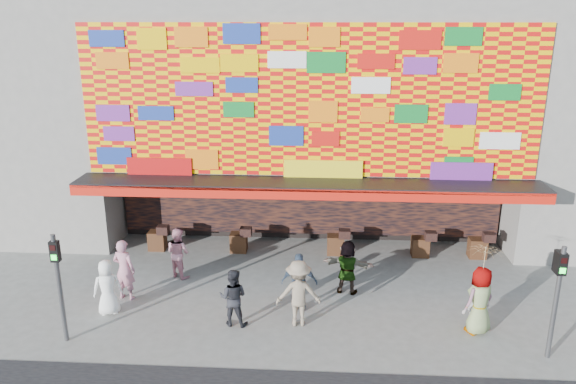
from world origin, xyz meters
name	(u,v)px	position (x,y,z in m)	size (l,w,h in m)	color
ground	(303,318)	(0.00, 0.00, 0.00)	(90.00, 90.00, 0.00)	slate
shop_building	(311,94)	(0.00, 8.18, 5.23)	(15.20, 9.40, 10.00)	gray
signal_left	(58,276)	(-6.20, -1.50, 1.86)	(0.22, 0.20, 3.00)	#59595B
signal_right	(558,290)	(6.20, -1.50, 1.86)	(0.22, 0.20, 3.00)	#59595B
ped_a	(107,287)	(-5.57, -0.04, 0.82)	(0.80, 0.52, 1.64)	white
ped_b	(124,270)	(-5.39, 0.86, 0.95)	(0.69, 0.45, 1.90)	#BF7B91
ped_c	(233,297)	(-1.91, -0.41, 0.82)	(0.80, 0.62, 1.64)	#232328
ped_d	(299,293)	(-0.12, -0.30, 0.95)	(1.22, 0.70, 1.90)	gray
ped_e	(299,282)	(-0.13, 0.46, 0.89)	(1.04, 0.43, 1.77)	#384A62
ped_f	(347,267)	(1.29, 1.65, 0.86)	(1.59, 0.51, 1.71)	gray
ped_g	(480,301)	(4.72, -0.42, 0.95)	(0.93, 0.60, 1.89)	gray
ped_h	(479,301)	(4.77, -0.16, 0.81)	(0.59, 0.39, 1.61)	silver
ped_i	(178,253)	(-4.16, 2.46, 0.84)	(0.81, 0.63, 1.67)	pink
parasol	(484,261)	(4.72, -0.42, 2.11)	(1.12, 1.14, 1.76)	beige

